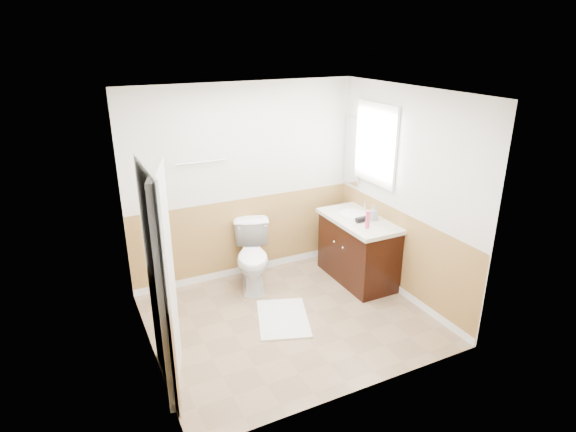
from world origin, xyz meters
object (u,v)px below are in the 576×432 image
toilet (253,257)px  soap_dispenser (373,213)px  lotion_bottle (368,220)px  vanity_cabinet (358,251)px  bath_mat (283,318)px

toilet → soap_dispenser: size_ratio=4.18×
lotion_bottle → soap_dispenser: bearing=41.1°
vanity_cabinet → soap_dispenser: soap_dispenser is taller
vanity_cabinet → lotion_bottle: size_ratio=5.00×
toilet → soap_dispenser: bearing=-1.8°
toilet → bath_mat: toilet is taller
toilet → bath_mat: size_ratio=1.01×
lotion_bottle → toilet: bearing=148.1°
toilet → bath_mat: bearing=-70.6°
bath_mat → lotion_bottle: size_ratio=3.64×
vanity_cabinet → lotion_bottle: (-0.10, -0.30, 0.56)m
vanity_cabinet → bath_mat: bearing=-161.4°
vanity_cabinet → lotion_bottle: bearing=-108.5°
vanity_cabinet → soap_dispenser: 0.57m
toilet → lotion_bottle: 1.50m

